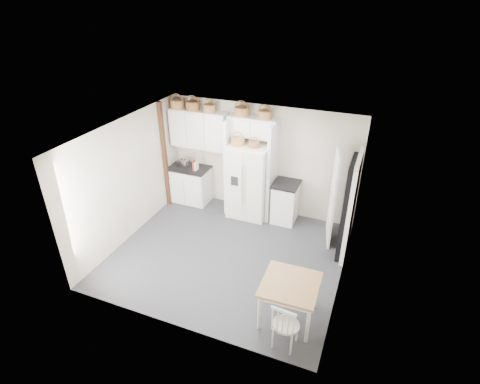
% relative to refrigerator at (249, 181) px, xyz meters
% --- Properties ---
extents(floor, '(4.50, 4.50, 0.00)m').
position_rel_refrigerator_xyz_m(floor, '(0.15, -1.64, -0.89)').
color(floor, '#313132').
rests_on(floor, ground).
extents(ceiling, '(4.50, 4.50, 0.00)m').
position_rel_refrigerator_xyz_m(ceiling, '(0.15, -1.64, 1.71)').
color(ceiling, white).
rests_on(ceiling, wall_back).
extents(wall_back, '(4.50, 0.00, 4.50)m').
position_rel_refrigerator_xyz_m(wall_back, '(0.15, 0.36, 0.41)').
color(wall_back, '#BAAF96').
rests_on(wall_back, floor).
extents(wall_left, '(0.00, 4.00, 4.00)m').
position_rel_refrigerator_xyz_m(wall_left, '(-2.10, -1.64, 0.41)').
color(wall_left, '#BAAF96').
rests_on(wall_left, floor).
extents(wall_right, '(0.00, 4.00, 4.00)m').
position_rel_refrigerator_xyz_m(wall_right, '(2.40, -1.64, 0.41)').
color(wall_right, '#BAAF96').
rests_on(wall_right, floor).
extents(refrigerator, '(0.92, 0.74, 1.78)m').
position_rel_refrigerator_xyz_m(refrigerator, '(0.00, 0.00, 0.00)').
color(refrigerator, silver).
rests_on(refrigerator, floor).
extents(base_cab_left, '(0.96, 0.61, 0.89)m').
position_rel_refrigerator_xyz_m(base_cab_left, '(-1.62, 0.06, -0.44)').
color(base_cab_left, white).
rests_on(base_cab_left, floor).
extents(base_cab_right, '(0.53, 0.63, 0.93)m').
position_rel_refrigerator_xyz_m(base_cab_right, '(0.87, 0.06, -0.43)').
color(base_cab_right, white).
rests_on(base_cab_right, floor).
extents(dining_table, '(0.91, 0.91, 0.74)m').
position_rel_refrigerator_xyz_m(dining_table, '(1.74, -2.79, -0.52)').
color(dining_table, olive).
rests_on(dining_table, floor).
extents(windsor_chair, '(0.44, 0.41, 0.84)m').
position_rel_refrigerator_xyz_m(windsor_chair, '(1.84, -3.33, -0.47)').
color(windsor_chair, white).
rests_on(windsor_chair, floor).
extents(counter_left, '(1.00, 0.65, 0.04)m').
position_rel_refrigerator_xyz_m(counter_left, '(-1.62, 0.06, 0.02)').
color(counter_left, black).
rests_on(counter_left, base_cab_left).
extents(counter_right, '(0.57, 0.68, 0.04)m').
position_rel_refrigerator_xyz_m(counter_right, '(0.87, 0.06, 0.06)').
color(counter_right, black).
rests_on(counter_right, base_cab_right).
extents(toaster, '(0.31, 0.21, 0.19)m').
position_rel_refrigerator_xyz_m(toaster, '(-1.74, 0.02, 0.14)').
color(toaster, silver).
rests_on(toaster, counter_left).
extents(cookbook_red, '(0.05, 0.15, 0.23)m').
position_rel_refrigerator_xyz_m(cookbook_red, '(-1.42, -0.02, 0.16)').
color(cookbook_red, maroon).
rests_on(cookbook_red, counter_left).
extents(cookbook_cream, '(0.05, 0.15, 0.22)m').
position_rel_refrigerator_xyz_m(cookbook_cream, '(-1.36, -0.02, 0.15)').
color(cookbook_cream, white).
rests_on(cookbook_cream, counter_left).
extents(basket_upper_a, '(0.33, 0.33, 0.18)m').
position_rel_refrigerator_xyz_m(basket_upper_a, '(-1.88, 0.19, 1.55)').
color(basket_upper_a, '#96592D').
rests_on(basket_upper_a, upper_cabinet).
extents(basket_upper_b, '(0.32, 0.32, 0.19)m').
position_rel_refrigerator_xyz_m(basket_upper_b, '(-1.48, 0.19, 1.56)').
color(basket_upper_b, brown).
rests_on(basket_upper_b, upper_cabinet).
extents(basket_upper_c, '(0.29, 0.29, 0.17)m').
position_rel_refrigerator_xyz_m(basket_upper_c, '(-1.05, 0.19, 1.55)').
color(basket_upper_c, '#96592D').
rests_on(basket_upper_c, upper_cabinet).
extents(basket_bridge_a, '(0.33, 0.33, 0.19)m').
position_rel_refrigerator_xyz_m(basket_bridge_a, '(-0.28, 0.19, 1.55)').
color(basket_bridge_a, '#96592D').
rests_on(basket_bridge_a, bridge_cabinet).
extents(basket_bridge_b, '(0.30, 0.30, 0.17)m').
position_rel_refrigerator_xyz_m(basket_bridge_b, '(0.25, 0.19, 1.55)').
color(basket_bridge_b, '#96592D').
rests_on(basket_bridge_b, bridge_cabinet).
extents(basket_fridge_a, '(0.31, 0.31, 0.17)m').
position_rel_refrigerator_xyz_m(basket_fridge_a, '(-0.25, -0.10, 0.97)').
color(basket_fridge_a, '#96592D').
rests_on(basket_fridge_a, refrigerator).
extents(basket_fridge_b, '(0.24, 0.24, 0.13)m').
position_rel_refrigerator_xyz_m(basket_fridge_b, '(0.13, -0.10, 0.95)').
color(basket_fridge_b, brown).
rests_on(basket_fridge_b, refrigerator).
extents(upper_cabinet, '(1.40, 0.34, 0.90)m').
position_rel_refrigerator_xyz_m(upper_cabinet, '(-1.35, 0.19, 1.01)').
color(upper_cabinet, white).
rests_on(upper_cabinet, wall_back).
extents(bridge_cabinet, '(1.12, 0.34, 0.45)m').
position_rel_refrigerator_xyz_m(bridge_cabinet, '(-0.00, 0.19, 1.24)').
color(bridge_cabinet, white).
rests_on(bridge_cabinet, wall_back).
extents(fridge_panel_left, '(0.08, 0.60, 2.30)m').
position_rel_refrigerator_xyz_m(fridge_panel_left, '(-0.51, 0.06, 0.26)').
color(fridge_panel_left, white).
rests_on(fridge_panel_left, floor).
extents(fridge_panel_right, '(0.08, 0.60, 2.30)m').
position_rel_refrigerator_xyz_m(fridge_panel_right, '(0.51, 0.06, 0.26)').
color(fridge_panel_right, white).
rests_on(fridge_panel_right, floor).
extents(trim_post, '(0.09, 0.09, 2.60)m').
position_rel_refrigerator_xyz_m(trim_post, '(-2.05, -0.29, 0.41)').
color(trim_post, '#41240F').
rests_on(trim_post, floor).
extents(doorway_void, '(0.18, 0.85, 2.05)m').
position_rel_refrigerator_xyz_m(doorway_void, '(2.31, -0.64, 0.14)').
color(doorway_void, black).
rests_on(doorway_void, floor).
extents(door_slab, '(0.21, 0.79, 2.05)m').
position_rel_refrigerator_xyz_m(door_slab, '(1.95, -0.30, 0.14)').
color(door_slab, white).
rests_on(door_slab, floor).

